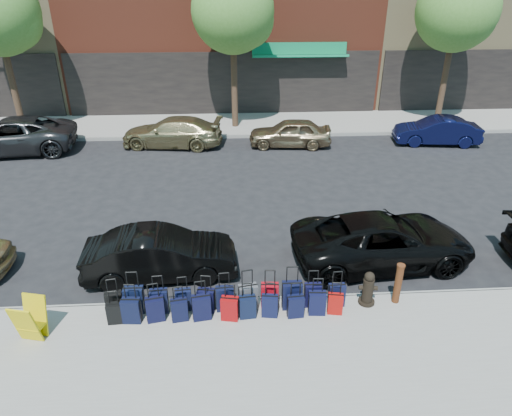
{
  "coord_description": "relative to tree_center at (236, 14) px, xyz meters",
  "views": [
    {
      "loc": [
        0.16,
        -13.08,
        6.92
      ],
      "look_at": [
        0.88,
        -1.5,
        1.02
      ],
      "focal_mm": 32.0,
      "sensor_mm": 36.0,
      "label": 1
    }
  ],
  "objects": [
    {
      "name": "suitcase_back_4",
      "position": [
        -1.19,
        -14.6,
        -4.96
      ],
      "size": [
        0.43,
        0.29,
        0.95
      ],
      "rotation": [
        0.0,
        0.0,
        0.16
      ],
      "color": "black",
      "rests_on": "sidewalk_near"
    },
    {
      "name": "bollard",
      "position": [
        3.29,
        -14.3,
        -4.74
      ],
      "size": [
        0.19,
        0.19,
        1.02
      ],
      "color": "#38190C",
      "rests_on": "sidewalk_near"
    },
    {
      "name": "suitcase_front_5",
      "position": [
        -0.68,
        -14.32,
        -4.96
      ],
      "size": [
        0.41,
        0.25,
        0.96
      ],
      "rotation": [
        0.0,
        0.0,
        0.07
      ],
      "color": "black",
      "rests_on": "sidewalk_near"
    },
    {
      "name": "sidewalk_far",
      "position": [
        -0.64,
        0.5,
        -5.34
      ],
      "size": [
        60.0,
        4.0,
        0.15
      ],
      "primitive_type": "cube",
      "color": "gray",
      "rests_on": "ground"
    },
    {
      "name": "car_far_1",
      "position": [
        -3.04,
        -2.48,
        -4.76
      ],
      "size": [
        4.7,
        2.42,
        1.3
      ],
      "primitive_type": "imported",
      "rotation": [
        0.0,
        0.0,
        -1.71
      ],
      "color": "#95885B",
      "rests_on": "ground"
    },
    {
      "name": "suitcase_front_4",
      "position": [
        -1.09,
        -14.35,
        -4.97
      ],
      "size": [
        0.41,
        0.27,
        0.92
      ],
      "rotation": [
        0.0,
        0.0,
        -0.17
      ],
      "color": "black",
      "rests_on": "sidewalk_near"
    },
    {
      "name": "suitcase_front_1",
      "position": [
        -2.7,
        -14.28,
        -4.94
      ],
      "size": [
        0.43,
        0.24,
        1.03
      ],
      "rotation": [
        0.0,
        0.0,
        -0.02
      ],
      "color": "black",
      "rests_on": "sidewalk_near"
    },
    {
      "name": "tree_right",
      "position": [
        10.5,
        0.0,
        0.0
      ],
      "size": [
        3.8,
        3.8,
        7.27
      ],
      "color": "black",
      "rests_on": "sidewalk_far"
    },
    {
      "name": "ground",
      "position": [
        -0.64,
        -9.5,
        -5.41
      ],
      "size": [
        120.0,
        120.0,
        0.0
      ],
      "primitive_type": "plane",
      "color": "black",
      "rests_on": "ground"
    },
    {
      "name": "suitcase_back_3",
      "position": [
        -1.67,
        -14.62,
        -5.0
      ],
      "size": [
        0.38,
        0.26,
        0.85
      ],
      "rotation": [
        0.0,
        0.0,
        0.15
      ],
      "color": "black",
      "rests_on": "sidewalk_near"
    },
    {
      "name": "display_rack",
      "position": [
        -4.67,
        -15.0,
        -4.81
      ],
      "size": [
        0.63,
        0.67,
        0.92
      ],
      "rotation": [
        0.0,
        0.0,
        -0.24
      ],
      "color": "#D4BB0B",
      "rests_on": "sidewalk_near"
    },
    {
      "name": "suitcase_front_2",
      "position": [
        -2.14,
        -14.32,
        -4.97
      ],
      "size": [
        0.4,
        0.23,
        0.94
      ],
      "rotation": [
        0.0,
        0.0,
        0.05
      ],
      "color": "black",
      "rests_on": "sidewalk_near"
    },
    {
      "name": "suitcase_back_0",
      "position": [
        -3.06,
        -14.62,
        -5.01
      ],
      "size": [
        0.35,
        0.21,
        0.8
      ],
      "rotation": [
        0.0,
        0.0,
        0.07
      ],
      "color": "black",
      "rests_on": "sidewalk_near"
    },
    {
      "name": "curb_far",
      "position": [
        -0.64,
        -1.52,
        -5.34
      ],
      "size": [
        60.0,
        0.08,
        0.15
      ],
      "primitive_type": "cube",
      "color": "gray",
      "rests_on": "ground"
    },
    {
      "name": "suitcase_back_1",
      "position": [
        -2.7,
        -14.61,
        -4.97
      ],
      "size": [
        0.41,
        0.26,
        0.94
      ],
      "rotation": [
        0.0,
        0.0,
        -0.08
      ],
      "color": "black",
      "rests_on": "sidewalk_near"
    },
    {
      "name": "suitcase_back_8",
      "position": [
        0.88,
        -14.65,
        -4.99
      ],
      "size": [
        0.37,
        0.23,
        0.86
      ],
      "rotation": [
        0.0,
        0.0,
        0.08
      ],
      "color": "black",
      "rests_on": "sidewalk_near"
    },
    {
      "name": "suitcase_back_9",
      "position": [
        1.38,
        -14.59,
        -4.98
      ],
      "size": [
        0.39,
        0.25,
        0.91
      ],
      "rotation": [
        0.0,
        0.0,
        -0.07
      ],
      "color": "black",
      "rests_on": "sidewalk_near"
    },
    {
      "name": "suitcase_back_6",
      "position": [
        -0.18,
        -14.61,
        -4.99
      ],
      "size": [
        0.38,
        0.24,
        0.87
      ],
      "rotation": [
        0.0,
        0.0,
        0.1
      ],
      "color": "black",
      "rests_on": "sidewalk_near"
    },
    {
      "name": "curb_near",
      "position": [
        -0.64,
        -13.98,
        -5.34
      ],
      "size": [
        60.0,
        0.08,
        0.15
      ],
      "primitive_type": "cube",
      "color": "gray",
      "rests_on": "ground"
    },
    {
      "name": "suitcase_front_9",
      "position": [
        1.33,
        -14.3,
        -4.97
      ],
      "size": [
        0.38,
        0.21,
        0.92
      ],
      "rotation": [
        0.0,
        0.0,
        -0.0
      ],
      "color": "black",
      "rests_on": "sidewalk_near"
    },
    {
      "name": "car_far_0",
      "position": [
        -9.97,
        -2.94,
        -4.65
      ],
      "size": [
        5.7,
        3.11,
        1.51
      ],
      "primitive_type": "imported",
      "rotation": [
        0.0,
        0.0,
        -1.46
      ],
      "color": "#303033",
      "rests_on": "ground"
    },
    {
      "name": "sidewalk_near",
      "position": [
        -0.64,
        -16.0,
        -5.34
      ],
      "size": [
        60.0,
        4.0,
        0.15
      ],
      "primitive_type": "cube",
      "color": "gray",
      "rests_on": "ground"
    },
    {
      "name": "suitcase_back_2",
      "position": [
        -2.2,
        -14.59,
        -4.97
      ],
      "size": [
        0.43,
        0.3,
        0.93
      ],
      "rotation": [
        0.0,
        0.0,
        0.2
      ],
      "color": "black",
      "rests_on": "sidewalk_near"
    },
    {
      "name": "suitcase_back_7",
      "position": [
        0.32,
        -14.6,
        -5.0
      ],
      "size": [
        0.38,
        0.25,
        0.85
      ],
      "rotation": [
        0.0,
        0.0,
        -0.14
      ],
      "color": "black",
      "rests_on": "sidewalk_near"
    },
    {
      "name": "tree_center",
      "position": [
        0.0,
        0.0,
        0.0
      ],
      "size": [
        3.8,
        3.8,
        7.27
      ],
      "color": "black",
      "rests_on": "sidewalk_far"
    },
    {
      "name": "suitcase_front_10",
      "position": [
        1.88,
        -14.33,
        -4.98
      ],
      "size": [
        0.38,
        0.22,
        0.89
      ],
      "rotation": [
        0.0,
        0.0,
        0.04
      ],
      "color": "black",
      "rests_on": "sidewalk_near"
    },
    {
      "name": "car_near_2",
      "position": [
        3.53,
        -12.39,
        -4.75
      ],
      "size": [
        4.95,
        2.58,
        1.33
      ],
      "primitive_type": "imported",
      "rotation": [
        0.0,
        0.0,
        1.65
      ],
      "color": "black",
      "rests_on": "ground"
    },
    {
      "name": "car_far_3",
      "position": [
        9.03,
        -2.95,
        -4.79
      ],
      "size": [
        3.91,
        1.79,
        1.24
      ],
      "primitive_type": "imported",
      "rotation": [
        0.0,
        0.0,
        -1.7
      ],
      "color": "#0D113B",
      "rests_on": "ground"
    },
    {
      "name": "suitcase_back_10",
      "position": [
        1.79,
        -14.6,
        -5.01
      ],
      "size": [
        0.36,
        0.25,
        0.79
      ],
      "rotation": [
        0.0,
        0.0,
        -0.18
      ],
      "color": "#9B0D0A",
      "rests_on": "sidewalk_near"
    },
    {
      "name": "suitcase_front_3",
      "position": [
        -1.61,
        -14.27,
        -4.99
      ],
      "size": [
        0.37,
        0.23,
        0.85
      ],
      "rotation": [
        0.0,
        0.0,
        0.11
      ],
      "color": "black",
      "rests_on": "sidewalk_near"
    },
    {
      "name": "suitcase_front_7",
      "position": [
        0.35,
        -14.26,
        -4.97
      ],
      "size": [
        0.4,
        0.24,
        0.94
      ],
      "rotation": [
        0.0,
        0.0,
        -0.07
      ],
      "color": "maroon",
      "rests_on": "sidewalk_near"
    },
    {
      "name": "suitcase_back_5",
      "position": [
        -0.57,
        -14.66,
        -4.98
      ],
      "size": [
        0.41,
        0.28,
        0.9
      ],
      "rotation": [
        0.0,
        0.0,
        -0.19
      ],
      "color": "maroon",
      "rests_on": "sidewalk_near"
    },
    {
      "name": "car_far_2",
      "position": [
        2.28,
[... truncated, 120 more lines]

